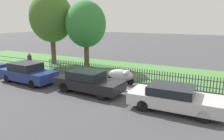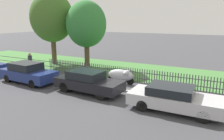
{
  "view_description": "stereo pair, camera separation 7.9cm",
  "coord_description": "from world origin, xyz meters",
  "px_view_note": "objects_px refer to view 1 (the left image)",
  "views": [
    {
      "loc": [
        6.95,
        -11.86,
        4.44
      ],
      "look_at": [
        0.15,
        0.9,
        1.1
      ],
      "focal_mm": 35.0,
      "sensor_mm": 36.0,
      "label": 1
    },
    {
      "loc": [
        7.02,
        -11.82,
        4.44
      ],
      "look_at": [
        0.15,
        0.9,
        1.1
      ],
      "focal_mm": 35.0,
      "sensor_mm": 36.0,
      "label": 2
    }
  ],
  "objects_px": {
    "parked_car_black_saloon": "(28,73)",
    "pedestrian_near_fence": "(30,61)",
    "covered_motorcycle": "(121,75)",
    "tree_nearest_kerb": "(51,18)",
    "parked_car_red_compact": "(174,98)",
    "parked_car_navy_estate": "(88,82)",
    "tree_behind_motorcycle": "(86,24)"
  },
  "relations": [
    {
      "from": "parked_car_black_saloon",
      "to": "pedestrian_near_fence",
      "type": "bearing_deg",
      "value": 137.51
    },
    {
      "from": "covered_motorcycle",
      "to": "tree_nearest_kerb",
      "type": "bearing_deg",
      "value": 158.18
    },
    {
      "from": "pedestrian_near_fence",
      "to": "tree_nearest_kerb",
      "type": "bearing_deg",
      "value": 98.01
    },
    {
      "from": "pedestrian_near_fence",
      "to": "covered_motorcycle",
      "type": "bearing_deg",
      "value": -1.07
    },
    {
      "from": "parked_car_navy_estate",
      "to": "tree_behind_motorcycle",
      "type": "relative_size",
      "value": 0.71
    },
    {
      "from": "parked_car_black_saloon",
      "to": "parked_car_red_compact",
      "type": "bearing_deg",
      "value": 1.69
    },
    {
      "from": "covered_motorcycle",
      "to": "tree_behind_motorcycle",
      "type": "relative_size",
      "value": 0.32
    },
    {
      "from": "covered_motorcycle",
      "to": "parked_car_black_saloon",
      "type": "bearing_deg",
      "value": -157.43
    },
    {
      "from": "parked_car_navy_estate",
      "to": "pedestrian_near_fence",
      "type": "bearing_deg",
      "value": 166.58
    },
    {
      "from": "tree_behind_motorcycle",
      "to": "pedestrian_near_fence",
      "type": "xyz_separation_m",
      "value": [
        -2.76,
        -4.49,
        -3.04
      ]
    },
    {
      "from": "parked_car_navy_estate",
      "to": "covered_motorcycle",
      "type": "xyz_separation_m",
      "value": [
        0.99,
        2.68,
        -0.07
      ]
    },
    {
      "from": "parked_car_navy_estate",
      "to": "pedestrian_near_fence",
      "type": "xyz_separation_m",
      "value": [
        -7.34,
        2.02,
        0.27
      ]
    },
    {
      "from": "parked_car_navy_estate",
      "to": "covered_motorcycle",
      "type": "relative_size",
      "value": 2.23
    },
    {
      "from": "parked_car_black_saloon",
      "to": "tree_nearest_kerb",
      "type": "distance_m",
      "value": 7.94
    },
    {
      "from": "parked_car_red_compact",
      "to": "covered_motorcycle",
      "type": "height_order",
      "value": "parked_car_red_compact"
    },
    {
      "from": "parked_car_black_saloon",
      "to": "parked_car_navy_estate",
      "type": "relative_size",
      "value": 1.0
    },
    {
      "from": "parked_car_navy_estate",
      "to": "parked_car_red_compact",
      "type": "xyz_separation_m",
      "value": [
        5.34,
        -0.27,
        -0.05
      ]
    },
    {
      "from": "tree_behind_motorcycle",
      "to": "pedestrian_near_fence",
      "type": "distance_m",
      "value": 6.08
    },
    {
      "from": "parked_car_black_saloon",
      "to": "parked_car_red_compact",
      "type": "relative_size",
      "value": 0.96
    },
    {
      "from": "parked_car_red_compact",
      "to": "tree_behind_motorcycle",
      "type": "height_order",
      "value": "tree_behind_motorcycle"
    },
    {
      "from": "tree_behind_motorcycle",
      "to": "pedestrian_near_fence",
      "type": "relative_size",
      "value": 3.61
    },
    {
      "from": "parked_car_black_saloon",
      "to": "pedestrian_near_fence",
      "type": "relative_size",
      "value": 2.56
    },
    {
      "from": "parked_car_navy_estate",
      "to": "tree_nearest_kerb",
      "type": "relative_size",
      "value": 0.62
    },
    {
      "from": "parked_car_red_compact",
      "to": "tree_nearest_kerb",
      "type": "xyz_separation_m",
      "value": [
        -13.63,
        6.23,
        3.99
      ]
    },
    {
      "from": "parked_car_navy_estate",
      "to": "parked_car_red_compact",
      "type": "relative_size",
      "value": 0.97
    },
    {
      "from": "tree_nearest_kerb",
      "to": "pedestrian_near_fence",
      "type": "bearing_deg",
      "value": -76.37
    },
    {
      "from": "tree_behind_motorcycle",
      "to": "covered_motorcycle",
      "type": "bearing_deg",
      "value": -34.49
    },
    {
      "from": "tree_nearest_kerb",
      "to": "tree_behind_motorcycle",
      "type": "height_order",
      "value": "tree_nearest_kerb"
    },
    {
      "from": "parked_car_red_compact",
      "to": "tree_behind_motorcycle",
      "type": "distance_m",
      "value": 12.48
    },
    {
      "from": "pedestrian_near_fence",
      "to": "parked_car_red_compact",
      "type": "bearing_deg",
      "value": -15.88
    },
    {
      "from": "parked_car_black_saloon",
      "to": "parked_car_navy_estate",
      "type": "height_order",
      "value": "parked_car_black_saloon"
    },
    {
      "from": "tree_behind_motorcycle",
      "to": "parked_car_red_compact",
      "type": "bearing_deg",
      "value": -34.38
    }
  ]
}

